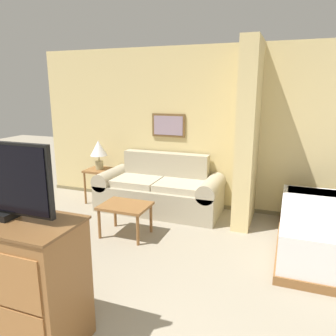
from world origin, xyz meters
The scene contains 7 objects.
wall_back centered at (0.00, 4.30, 1.29)m, with size 7.12×0.16×2.60m.
wall_partition_pillar centered at (0.19, 3.81, 1.30)m, with size 0.24×0.86×2.60m.
couch centered at (-1.16, 3.82, 0.33)m, with size 2.01×0.84×0.90m.
coffee_table centered at (-1.24, 2.76, 0.38)m, with size 0.64×0.50×0.44m.
side_table centered at (-2.29, 3.83, 0.48)m, with size 0.44×0.44×0.59m.
table_lamp centered at (-2.29, 3.83, 0.93)m, with size 0.29×0.29×0.50m.
tv_dresser centered at (-1.22, 0.80, 0.51)m, with size 1.22×0.53×1.01m.
Camera 1 is at (0.74, -0.89, 1.95)m, focal length 35.00 mm.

